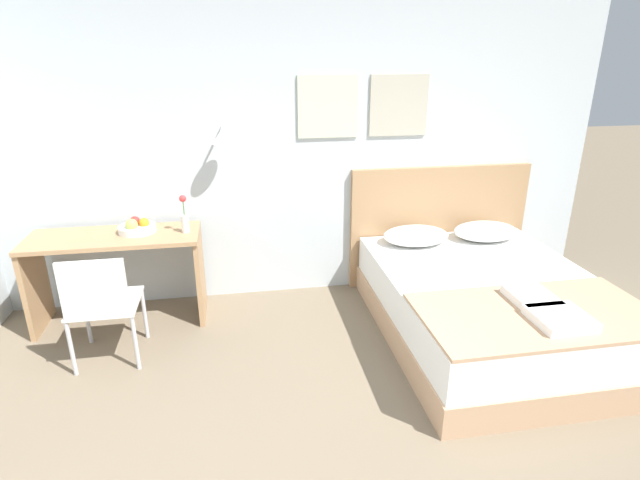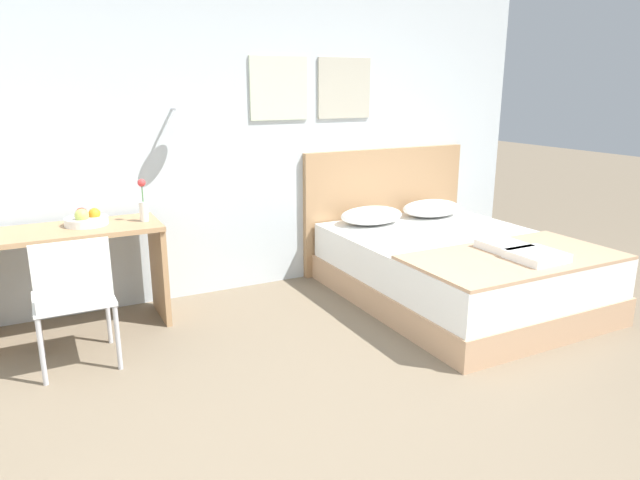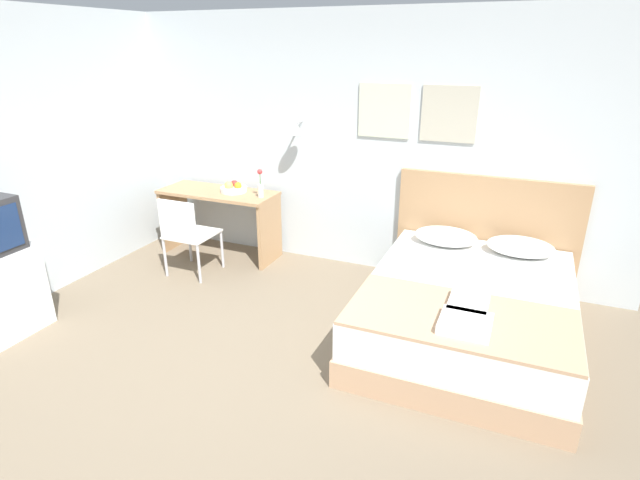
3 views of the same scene
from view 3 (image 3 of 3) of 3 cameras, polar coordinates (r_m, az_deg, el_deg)
The scene contains 13 objects.
ground_plane at distance 3.71m, azimuth -11.02°, elevation -17.55°, with size 24.00×24.00×0.00m, color #756651.
wall_back at distance 5.31m, azimuth 3.65°, elevation 10.78°, with size 5.74×0.31×2.65m.
bed at distance 4.33m, azimuth 16.44°, elevation -7.86°, with size 1.62×2.08×0.52m.
headboard at distance 5.18m, azimuth 18.33°, elevation 0.73°, with size 1.74×0.06×1.15m.
pillow_left at distance 4.93m, azimuth 14.17°, elevation 0.41°, with size 0.59×0.41×0.15m.
pillow_right at distance 4.90m, azimuth 21.92°, elevation -0.70°, with size 0.59×0.41×0.15m.
throw_blanket at distance 3.67m, azimuth 15.65°, elevation -8.50°, with size 1.57×0.83×0.02m.
folded_towel_near_foot at distance 3.77m, azimuth 16.61°, elevation -6.99°, with size 0.27×0.35×0.06m.
folded_towel_mid_bed at distance 3.52m, azimuth 16.26°, elevation -9.16°, with size 0.34×0.33×0.06m.
desk at distance 5.84m, azimuth -11.45°, elevation 3.41°, with size 1.34×0.53×0.76m.
desk_chair at distance 5.35m, azimuth -15.12°, elevation 1.03°, with size 0.47×0.47×0.86m.
fruit_bowl at distance 5.70m, azimuth -9.86°, elevation 5.87°, with size 0.30×0.30×0.13m.
flower_vase at distance 5.43m, azimuth -6.82°, elevation 6.12°, with size 0.06×0.06×0.31m.
Camera 3 is at (1.72, -2.34, 2.32)m, focal length 28.00 mm.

